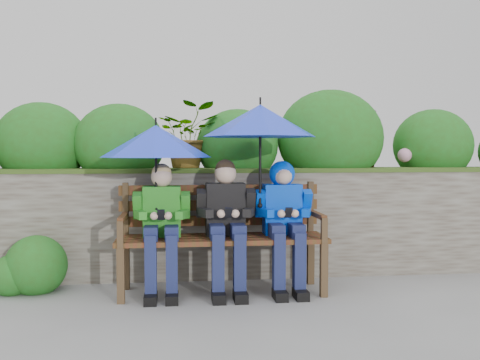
{
  "coord_description": "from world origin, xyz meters",
  "views": [
    {
      "loc": [
        -0.52,
        -4.3,
        1.18
      ],
      "look_at": [
        0.0,
        0.1,
        0.95
      ],
      "focal_mm": 40.0,
      "sensor_mm": 36.0,
      "label": 1
    }
  ],
  "objects": [
    {
      "name": "garden_backdrop",
      "position": [
        -0.04,
        1.58,
        0.64
      ],
      "size": [
        8.0,
        2.86,
        1.85
      ],
      "color": "brown",
      "rests_on": "ground"
    },
    {
      "name": "umbrella_right",
      "position": [
        0.17,
        0.11,
        1.44
      ],
      "size": [
        0.95,
        0.95,
        0.92
      ],
      "color": "#1A35E1",
      "rests_on": "ground"
    },
    {
      "name": "boy_middle",
      "position": [
        -0.11,
        0.12,
        0.63
      ],
      "size": [
        0.49,
        0.57,
        1.12
      ],
      "color": "black",
      "rests_on": "ground"
    },
    {
      "name": "boy_left",
      "position": [
        -0.65,
        0.12,
        0.62
      ],
      "size": [
        0.47,
        0.54,
        1.09
      ],
      "color": "#25871E",
      "rests_on": "ground"
    },
    {
      "name": "ground",
      "position": [
        0.0,
        0.0,
        0.0
      ],
      "size": [
        60.0,
        60.0,
        0.0
      ],
      "primitive_type": "plane",
      "color": "slate",
      "rests_on": "ground"
    },
    {
      "name": "boy_right",
      "position": [
        0.38,
        0.13,
        0.66
      ],
      "size": [
        0.48,
        0.58,
        1.11
      ],
      "color": "blue",
      "rests_on": "ground"
    },
    {
      "name": "park_bench",
      "position": [
        -0.15,
        0.2,
        0.52
      ],
      "size": [
        1.74,
        0.51,
        0.92
      ],
      "color": "#493621",
      "rests_on": "ground"
    },
    {
      "name": "umbrella_left",
      "position": [
        -0.69,
        0.14,
        1.27
      ],
      "size": [
        0.91,
        0.91,
        0.77
      ],
      "color": "#1A35E1",
      "rests_on": "ground"
    }
  ]
}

